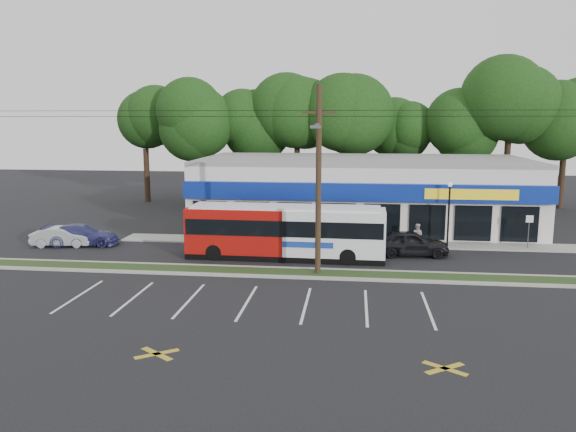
{
  "coord_description": "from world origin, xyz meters",
  "views": [
    {
      "loc": [
        4.87,
        -28.15,
        8.22
      ],
      "look_at": [
        0.92,
        5.0,
        2.49
      ],
      "focal_mm": 35.0,
      "sensor_mm": 36.0,
      "label": 1
    }
  ],
  "objects_px": {
    "utility_pole": "(315,175)",
    "sign_post": "(529,226)",
    "metrobus": "(285,231)",
    "pedestrian_b": "(417,235)",
    "lamp_post": "(449,207)",
    "car_silver": "(62,237)",
    "car_dark": "(410,243)",
    "car_blue": "(82,235)",
    "pedestrian_a": "(321,232)"
  },
  "relations": [
    {
      "from": "car_blue",
      "to": "pedestrian_a",
      "type": "bearing_deg",
      "value": -91.99
    },
    {
      "from": "utility_pole",
      "to": "lamp_post",
      "type": "height_order",
      "value": "utility_pole"
    },
    {
      "from": "car_blue",
      "to": "pedestrian_a",
      "type": "distance_m",
      "value": 15.83
    },
    {
      "from": "utility_pole",
      "to": "sign_post",
      "type": "height_order",
      "value": "utility_pole"
    },
    {
      "from": "metrobus",
      "to": "car_silver",
      "type": "height_order",
      "value": "metrobus"
    },
    {
      "from": "lamp_post",
      "to": "car_silver",
      "type": "relative_size",
      "value": 1.09
    },
    {
      "from": "pedestrian_a",
      "to": "lamp_post",
      "type": "bearing_deg",
      "value": 157.61
    },
    {
      "from": "sign_post",
      "to": "car_dark",
      "type": "xyz_separation_m",
      "value": [
        -7.65,
        -2.55,
        -0.77
      ]
    },
    {
      "from": "utility_pole",
      "to": "car_blue",
      "type": "height_order",
      "value": "utility_pole"
    },
    {
      "from": "utility_pole",
      "to": "metrobus",
      "type": "height_order",
      "value": "utility_pole"
    },
    {
      "from": "sign_post",
      "to": "car_silver",
      "type": "height_order",
      "value": "sign_post"
    },
    {
      "from": "sign_post",
      "to": "pedestrian_b",
      "type": "xyz_separation_m",
      "value": [
        -7.0,
        -0.07,
        -0.78
      ]
    },
    {
      "from": "sign_post",
      "to": "car_blue",
      "type": "height_order",
      "value": "sign_post"
    },
    {
      "from": "car_silver",
      "to": "utility_pole",
      "type": "bearing_deg",
      "value": -114.52
    },
    {
      "from": "metrobus",
      "to": "lamp_post",
      "type": "bearing_deg",
      "value": 24.11
    },
    {
      "from": "utility_pole",
      "to": "sign_post",
      "type": "xyz_separation_m",
      "value": [
        13.17,
        7.65,
        -3.86
      ]
    },
    {
      "from": "car_dark",
      "to": "pedestrian_b",
      "type": "bearing_deg",
      "value": -18.79
    },
    {
      "from": "car_blue",
      "to": "metrobus",
      "type": "bearing_deg",
      "value": -106.63
    },
    {
      "from": "utility_pole",
      "to": "metrobus",
      "type": "relative_size",
      "value": 4.2
    },
    {
      "from": "metrobus",
      "to": "car_blue",
      "type": "height_order",
      "value": "metrobus"
    },
    {
      "from": "pedestrian_a",
      "to": "pedestrian_b",
      "type": "distance_m",
      "value": 6.29
    },
    {
      "from": "sign_post",
      "to": "car_blue",
      "type": "distance_m",
      "value": 29.1
    },
    {
      "from": "car_dark",
      "to": "car_blue",
      "type": "height_order",
      "value": "car_dark"
    },
    {
      "from": "car_silver",
      "to": "car_blue",
      "type": "bearing_deg",
      "value": -78.11
    },
    {
      "from": "car_blue",
      "to": "sign_post",
      "type": "bearing_deg",
      "value": -94.55
    },
    {
      "from": "lamp_post",
      "to": "car_blue",
      "type": "height_order",
      "value": "lamp_post"
    },
    {
      "from": "lamp_post",
      "to": "metrobus",
      "type": "distance_m",
      "value": 11.09
    },
    {
      "from": "car_dark",
      "to": "car_blue",
      "type": "bearing_deg",
      "value": 85.03
    },
    {
      "from": "lamp_post",
      "to": "pedestrian_b",
      "type": "distance_m",
      "value": 2.77
    },
    {
      "from": "sign_post",
      "to": "car_blue",
      "type": "relative_size",
      "value": 0.46
    },
    {
      "from": "car_dark",
      "to": "car_silver",
      "type": "height_order",
      "value": "car_dark"
    },
    {
      "from": "car_blue",
      "to": "pedestrian_b",
      "type": "height_order",
      "value": "pedestrian_b"
    },
    {
      "from": "lamp_post",
      "to": "pedestrian_b",
      "type": "height_order",
      "value": "lamp_post"
    },
    {
      "from": "pedestrian_a",
      "to": "pedestrian_b",
      "type": "relative_size",
      "value": 1.14
    },
    {
      "from": "car_silver",
      "to": "pedestrian_b",
      "type": "xyz_separation_m",
      "value": [
        23.16,
        2.54,
        0.13
      ]
    },
    {
      "from": "car_silver",
      "to": "sign_post",
      "type": "bearing_deg",
      "value": -93.06
    },
    {
      "from": "lamp_post",
      "to": "pedestrian_a",
      "type": "relative_size",
      "value": 2.41
    },
    {
      "from": "metrobus",
      "to": "car_blue",
      "type": "bearing_deg",
      "value": 173.44
    },
    {
      "from": "sign_post",
      "to": "pedestrian_a",
      "type": "xyz_separation_m",
      "value": [
        -13.29,
        -0.3,
        -0.67
      ]
    },
    {
      "from": "car_blue",
      "to": "car_silver",
      "type": "bearing_deg",
      "value": 101.03
    },
    {
      "from": "utility_pole",
      "to": "car_dark",
      "type": "relative_size",
      "value": 10.85
    },
    {
      "from": "metrobus",
      "to": "pedestrian_b",
      "type": "xyz_separation_m",
      "value": [
        8.17,
        4.0,
        -0.91
      ]
    },
    {
      "from": "car_blue",
      "to": "lamp_post",
      "type": "bearing_deg",
      "value": -93.12
    },
    {
      "from": "pedestrian_a",
      "to": "pedestrian_b",
      "type": "height_order",
      "value": "pedestrian_a"
    },
    {
      "from": "metrobus",
      "to": "car_silver",
      "type": "bearing_deg",
      "value": 175.62
    },
    {
      "from": "pedestrian_b",
      "to": "pedestrian_a",
      "type": "bearing_deg",
      "value": 24.88
    },
    {
      "from": "lamp_post",
      "to": "sign_post",
      "type": "relative_size",
      "value": 1.91
    },
    {
      "from": "sign_post",
      "to": "car_silver",
      "type": "xyz_separation_m",
      "value": [
        -30.16,
        -2.61,
        -0.91
      ]
    },
    {
      "from": "lamp_post",
      "to": "metrobus",
      "type": "xyz_separation_m",
      "value": [
        -10.17,
        -4.3,
        -0.98
      ]
    },
    {
      "from": "pedestrian_b",
      "to": "car_dark",
      "type": "bearing_deg",
      "value": 98.06
    }
  ]
}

